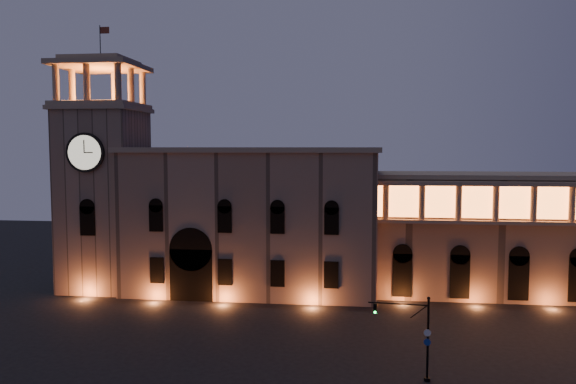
# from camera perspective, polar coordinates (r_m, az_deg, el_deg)

# --- Properties ---
(ground) EXTENTS (160.00, 160.00, 0.00)m
(ground) POSITION_cam_1_polar(r_m,az_deg,el_deg) (49.77, -6.06, -16.18)
(ground) COLOR black
(ground) RESTS_ON ground
(government_building) EXTENTS (30.80, 12.80, 17.60)m
(government_building) POSITION_cam_1_polar(r_m,az_deg,el_deg) (69.02, -3.75, -2.80)
(government_building) COLOR #8C6F5B
(government_building) RESTS_ON ground
(clock_tower) EXTENTS (9.80, 9.80, 32.40)m
(clock_tower) POSITION_cam_1_polar(r_m,az_deg,el_deg) (73.39, -18.19, 0.35)
(clock_tower) COLOR #8C6F5B
(clock_tower) RESTS_ON ground
(colonnade_wing) EXTENTS (40.60, 11.50, 14.50)m
(colonnade_wing) POSITION_cam_1_polar(r_m,az_deg,el_deg) (73.26, 23.86, -3.88)
(colonnade_wing) COLOR #866A56
(colonnade_wing) RESTS_ON ground
(traffic_light) EXTENTS (4.72, 0.68, 6.48)m
(traffic_light) POSITION_cam_1_polar(r_m,az_deg,el_deg) (44.65, 12.97, -14.10)
(traffic_light) COLOR black
(traffic_light) RESTS_ON ground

